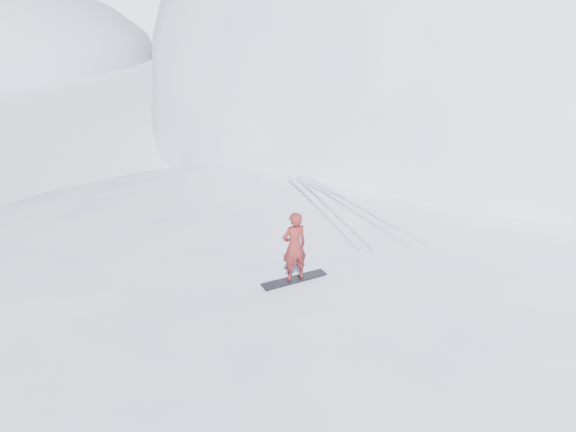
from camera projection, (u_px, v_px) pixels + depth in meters
name	position (u px, v px, depth m)	size (l,w,h in m)	color
ground	(425.00, 404.00, 12.17)	(400.00, 400.00, 0.00)	white
near_ridge	(421.00, 322.00, 15.03)	(36.00, 28.00, 4.80)	white
peak_shoulder	(468.00, 141.00, 31.65)	(28.00, 24.00, 18.00)	white
far_ridge_c	(19.00, 26.00, 107.38)	(140.00, 90.00, 36.00)	white
wind_bumps	(373.00, 347.00, 14.03)	(16.00, 14.40, 1.00)	white
snowboard	(294.00, 279.00, 12.32)	(1.52, 0.28, 0.03)	black
snowboarder	(294.00, 246.00, 12.01)	(0.57, 0.38, 1.57)	maroon
board_tracks	(338.00, 206.00, 16.25)	(2.74, 5.93, 0.04)	silver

